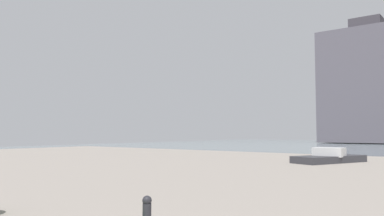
# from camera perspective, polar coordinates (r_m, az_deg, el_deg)

# --- Properties ---
(building_slab) EXTENTS (13.70, 11.60, 20.61)m
(building_slab) POSITION_cam_1_polar(r_m,az_deg,el_deg) (69.98, 24.86, 2.96)
(building_slab) COLOR #5B5660
(building_slab) RESTS_ON ground
(boat) EXTENTS (3.13, 4.73, 0.95)m
(boat) POSITION_cam_1_polar(r_m,az_deg,el_deg) (22.64, 19.81, -7.14)
(boat) COLOR #333338
(boat) RESTS_ON ground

